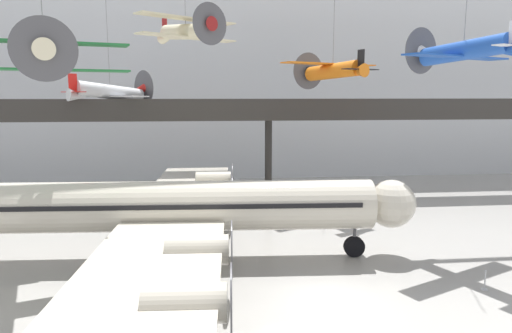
% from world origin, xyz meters
% --- Properties ---
extents(ground_plane, '(260.00, 260.00, 0.00)m').
position_xyz_m(ground_plane, '(0.00, 0.00, 0.00)').
color(ground_plane, '#9E9B96').
extents(hangar_back_wall, '(140.00, 3.00, 27.51)m').
position_xyz_m(hangar_back_wall, '(0.00, 34.70, 13.75)').
color(hangar_back_wall, silver).
rests_on(hangar_back_wall, ground).
extents(mezzanine_walkway, '(110.00, 3.20, 9.66)m').
position_xyz_m(mezzanine_walkway, '(0.00, 22.56, 8.01)').
color(mezzanine_walkway, '#2D2B28').
rests_on(mezzanine_walkway, ground).
extents(airliner_silver_main, '(32.00, 36.17, 9.17)m').
position_xyz_m(airliner_silver_main, '(-8.89, 6.55, 3.30)').
color(airliner_silver_main, beige).
rests_on(airliner_silver_main, ground).
extents(suspended_plane_silver_racer, '(7.78, 8.16, 13.05)m').
position_xyz_m(suspended_plane_silver_racer, '(-14.62, 22.08, 10.24)').
color(suspended_plane_silver_racer, silver).
extents(suspended_plane_blue_trainer, '(8.20, 7.18, 10.77)m').
position_xyz_m(suspended_plane_blue_trainer, '(9.47, 5.96, 12.64)').
color(suspended_plane_blue_trainer, '#1E4CAD').
extents(suspended_plane_green_biplane, '(8.47, 7.18, 11.48)m').
position_xyz_m(suspended_plane_green_biplane, '(-14.33, 4.93, 11.86)').
color(suspended_plane_green_biplane, '#1E6B33').
extents(suspended_plane_cream_biplane, '(7.15, 6.64, 8.89)m').
position_xyz_m(suspended_plane_cream_biplane, '(-7.34, 13.79, 14.60)').
color(suspended_plane_cream_biplane, beige).
extents(suspended_plane_orange_highwing, '(9.11, 7.97, 11.63)m').
position_xyz_m(suspended_plane_orange_highwing, '(4.83, 18.17, 12.09)').
color(suspended_plane_orange_highwing, orange).
extents(stanchion_barrier, '(0.36, 0.36, 1.08)m').
position_xyz_m(stanchion_barrier, '(8.37, 0.42, 0.33)').
color(stanchion_barrier, '#B2B5BA').
rests_on(stanchion_barrier, ground).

